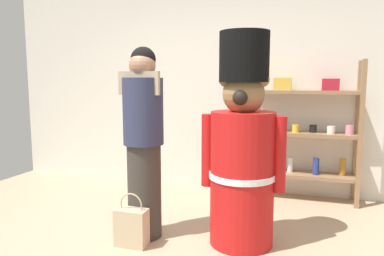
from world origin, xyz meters
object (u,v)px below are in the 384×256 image
object	(u,v)px
merchandise_shelf	(304,129)
person_shopper	(144,140)
shopping_bag	(132,227)
teddy_bear_guard	(242,153)

from	to	relation	value
merchandise_shelf	person_shopper	size ratio (longest dim) A/B	0.96
person_shopper	shopping_bag	world-z (taller)	person_shopper
teddy_bear_guard	shopping_bag	xyz separation A→B (m)	(-0.88, -0.34, -0.63)
merchandise_shelf	shopping_bag	size ratio (longest dim) A/B	3.52
shopping_bag	person_shopper	bearing A→B (deg)	83.94
teddy_bear_guard	shopping_bag	size ratio (longest dim) A/B	3.88
merchandise_shelf	person_shopper	world-z (taller)	person_shopper
shopping_bag	teddy_bear_guard	bearing A→B (deg)	21.15
merchandise_shelf	shopping_bag	distance (m)	2.32
merchandise_shelf	teddy_bear_guard	distance (m)	1.49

